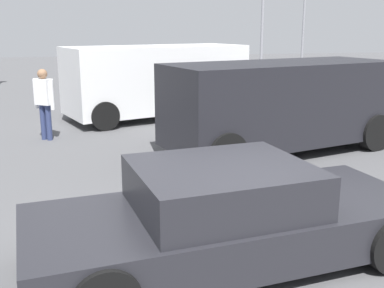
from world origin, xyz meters
The scene contains 5 objects.
ground_plane centered at (0.00, 0.00, 0.00)m, with size 80.00×80.00×0.00m, color #515154.
sedan_foreground centered at (-0.02, 0.05, 0.54)m, with size 4.73×2.40×1.16m.
van_white centered at (0.47, 9.05, 1.14)m, with size 5.61×3.59×2.10m.
suv_dark centered at (2.46, 4.53, 1.05)m, with size 5.32×3.19×1.92m.
pedestrian centered at (-2.54, 6.71, 1.00)m, with size 0.47×0.43×1.69m.
Camera 1 is at (-1.46, -4.70, 2.63)m, focal length 43.81 mm.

